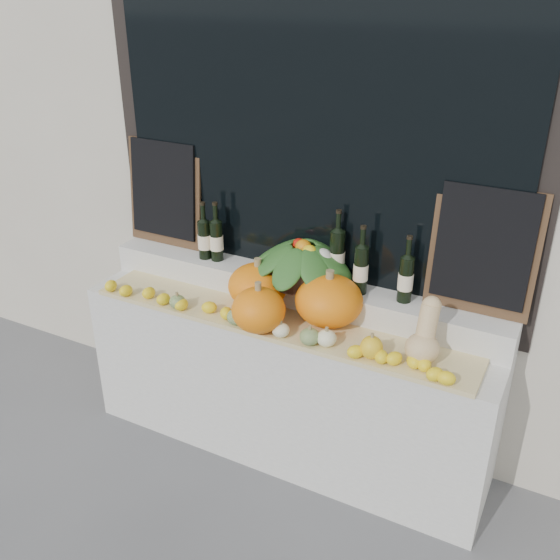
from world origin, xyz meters
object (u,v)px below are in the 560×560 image
at_px(pumpkin_left, 258,285).
at_px(butternut_squash, 425,337).
at_px(wine_bottle_tall, 337,256).
at_px(produce_bowl, 303,260).
at_px(pumpkin_right, 329,301).

bearing_deg(pumpkin_left, butternut_squash, -6.77).
bearing_deg(pumpkin_left, wine_bottle_tall, 27.45).
relative_size(pumpkin_left, wine_bottle_tall, 0.79).
height_order(pumpkin_left, wine_bottle_tall, wine_bottle_tall).
height_order(pumpkin_left, butternut_squash, butternut_squash).
bearing_deg(butternut_squash, produce_bowl, 160.96).
xyz_separation_m(pumpkin_right, wine_bottle_tall, (-0.05, 0.20, 0.16)).
distance_m(pumpkin_left, produce_bowl, 0.28).
bearing_deg(pumpkin_right, butternut_squash, -11.27).
height_order(pumpkin_right, wine_bottle_tall, wine_bottle_tall).
distance_m(pumpkin_right, butternut_squash, 0.53).
bearing_deg(wine_bottle_tall, pumpkin_left, -152.55).
height_order(butternut_squash, produce_bowl, produce_bowl).
relative_size(produce_bowl, wine_bottle_tall, 1.47).
height_order(pumpkin_right, produce_bowl, produce_bowl).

